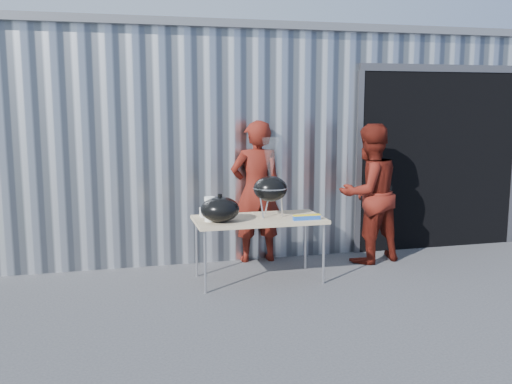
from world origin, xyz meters
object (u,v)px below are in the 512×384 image
object	(u,v)px
folding_table	(259,221)
person_cook	(256,192)
person_bystander	(369,193)
kettle_grill	(270,181)

from	to	relation	value
folding_table	person_cook	distance (m)	0.88
person_cook	person_bystander	bearing A→B (deg)	164.82
folding_table	person_cook	xyz separation A→B (m)	(0.18, 0.83, 0.22)
folding_table	kettle_grill	xyz separation A→B (m)	(0.15, 0.05, 0.47)
kettle_grill	person_cook	world-z (taller)	person_cook
kettle_grill	person_cook	distance (m)	0.82
folding_table	kettle_grill	world-z (taller)	kettle_grill
kettle_grill	person_cook	size ratio (longest dim) A/B	0.50
person_bystander	folding_table	bearing A→B (deg)	1.13
kettle_grill	person_cook	bearing A→B (deg)	87.93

